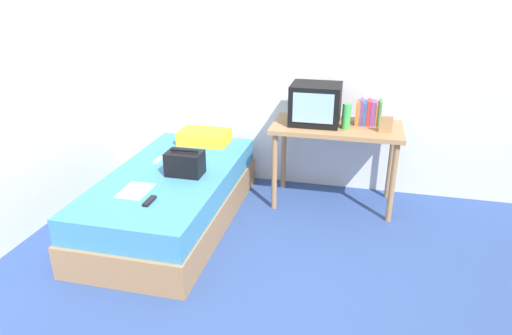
% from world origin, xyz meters
% --- Properties ---
extents(ground_plane, '(8.00, 8.00, 0.00)m').
position_xyz_m(ground_plane, '(0.00, 0.00, 0.00)').
color(ground_plane, '#2D4784').
extents(wall_back, '(5.20, 0.10, 2.60)m').
position_xyz_m(wall_back, '(0.00, 2.00, 1.30)').
color(wall_back, silver).
rests_on(wall_back, ground).
extents(bed, '(1.00, 2.00, 0.48)m').
position_xyz_m(bed, '(-0.87, 0.87, 0.23)').
color(bed, '#9E754C').
rests_on(bed, ground).
extents(desk, '(1.16, 0.60, 0.78)m').
position_xyz_m(desk, '(0.46, 1.56, 0.68)').
color(desk, '#9E754C').
rests_on(desk, ground).
extents(tv, '(0.44, 0.39, 0.36)m').
position_xyz_m(tv, '(0.26, 1.58, 0.96)').
color(tv, black).
rests_on(tv, desk).
extents(water_bottle, '(0.07, 0.07, 0.22)m').
position_xyz_m(water_bottle, '(0.54, 1.48, 0.89)').
color(water_bottle, green).
rests_on(water_bottle, desk).
extents(book_row, '(0.22, 0.17, 0.23)m').
position_xyz_m(book_row, '(0.72, 1.66, 0.89)').
color(book_row, '#CC7233').
rests_on(book_row, desk).
extents(picture_frame, '(0.11, 0.02, 0.14)m').
position_xyz_m(picture_frame, '(0.88, 1.45, 0.85)').
color(picture_frame, '#9E754C').
rests_on(picture_frame, desk).
extents(pillow, '(0.49, 0.31, 0.13)m').
position_xyz_m(pillow, '(-0.84, 1.64, 0.54)').
color(pillow, yellow).
rests_on(pillow, bed).
extents(handbag, '(0.30, 0.20, 0.22)m').
position_xyz_m(handbag, '(-0.73, 0.85, 0.58)').
color(handbag, black).
rests_on(handbag, bed).
extents(magazine, '(0.21, 0.29, 0.01)m').
position_xyz_m(magazine, '(-0.99, 0.46, 0.48)').
color(magazine, white).
rests_on(magazine, bed).
extents(remote_dark, '(0.04, 0.16, 0.02)m').
position_xyz_m(remote_dark, '(-0.79, 0.31, 0.49)').
color(remote_dark, black).
rests_on(remote_dark, bed).
extents(remote_silver, '(0.04, 0.14, 0.02)m').
position_xyz_m(remote_silver, '(-1.08, 1.07, 0.49)').
color(remote_silver, '#B7B7BC').
rests_on(remote_silver, bed).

